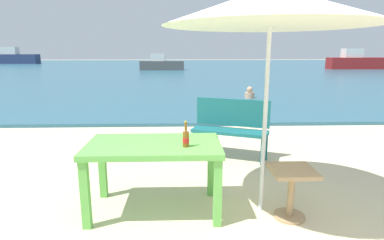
# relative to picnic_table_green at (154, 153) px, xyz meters

# --- Properties ---
(sea_water) EXTENTS (120.00, 50.00, 0.08)m
(sea_water) POSITION_rel_picnic_table_green_xyz_m (0.92, 28.83, -0.61)
(sea_water) COLOR #2D6075
(sea_water) RESTS_ON ground_plane
(picnic_table_green) EXTENTS (1.40, 0.80, 0.76)m
(picnic_table_green) POSITION_rel_picnic_table_green_xyz_m (0.00, 0.00, 0.00)
(picnic_table_green) COLOR #60B24C
(picnic_table_green) RESTS_ON ground_plane
(beer_bottle_amber) EXTENTS (0.07, 0.07, 0.26)m
(beer_bottle_amber) POSITION_rel_picnic_table_green_xyz_m (0.34, -0.13, 0.20)
(beer_bottle_amber) COLOR brown
(beer_bottle_amber) RESTS_ON picnic_table_green
(patio_umbrella) EXTENTS (2.10, 2.10, 2.30)m
(patio_umbrella) POSITION_rel_picnic_table_green_xyz_m (1.15, -0.04, 1.47)
(patio_umbrella) COLOR silver
(patio_umbrella) RESTS_ON ground_plane
(side_table_wood) EXTENTS (0.44, 0.44, 0.54)m
(side_table_wood) POSITION_rel_picnic_table_green_xyz_m (1.41, -0.21, -0.30)
(side_table_wood) COLOR tan
(side_table_wood) RESTS_ON ground_plane
(bench_teal_center) EXTENTS (1.25, 0.78, 0.95)m
(bench_teal_center) POSITION_rel_picnic_table_green_xyz_m (1.08, 1.70, -0.11)
(bench_teal_center) COLOR #196066
(bench_teal_center) RESTS_ON ground_plane
(swimmer_person) EXTENTS (0.34, 0.34, 0.41)m
(swimmer_person) POSITION_rel_picnic_table_green_xyz_m (2.68, 7.67, -0.41)
(swimmer_person) COLOR tan
(swimmer_person) RESTS_ON sea_water
(boat_ferry) EXTENTS (5.75, 1.57, 2.09)m
(boat_ferry) POSITION_rel_picnic_table_green_xyz_m (-21.04, 38.24, 0.18)
(boat_ferry) COLOR navy
(boat_ferry) RESTS_ON sea_water
(boat_sailboat) EXTENTS (3.75, 1.02, 1.36)m
(boat_sailboat) POSITION_rel_picnic_table_green_xyz_m (-1.42, 24.14, -0.08)
(boat_sailboat) COLOR #4C4C4C
(boat_sailboat) RESTS_ON sea_water
(boat_tanker) EXTENTS (5.01, 1.37, 1.82)m
(boat_tanker) POSITION_rel_picnic_table_green_xyz_m (16.06, 25.14, 0.08)
(boat_tanker) COLOR maroon
(boat_tanker) RESTS_ON sea_water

